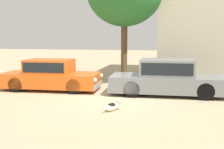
% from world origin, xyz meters
% --- Properties ---
extents(ground_plane, '(80.00, 80.00, 0.00)m').
position_xyz_m(ground_plane, '(0.00, 0.00, 0.00)').
color(ground_plane, tan).
extents(parked_sedan_nearest, '(4.55, 1.87, 1.38)m').
position_xyz_m(parked_sedan_nearest, '(-2.83, 1.09, 0.68)').
color(parked_sedan_nearest, '#D15619').
rests_on(parked_sedan_nearest, ground_plane).
extents(parked_sedan_second, '(4.85, 1.87, 1.48)m').
position_xyz_m(parked_sedan_second, '(2.34, 1.03, 0.73)').
color(parked_sedan_second, slate).
rests_on(parked_sedan_second, ground_plane).
extents(stray_dog_spotted, '(0.51, 0.96, 0.38)m').
position_xyz_m(stray_dog_spotted, '(0.64, -1.83, 0.16)').
color(stray_dog_spotted, beige).
rests_on(stray_dog_spotted, ground_plane).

